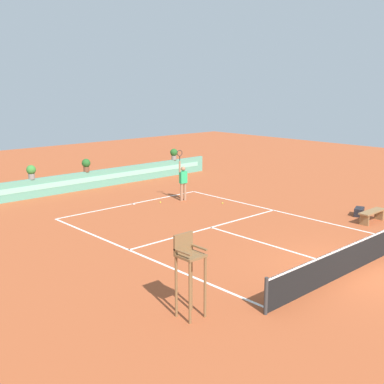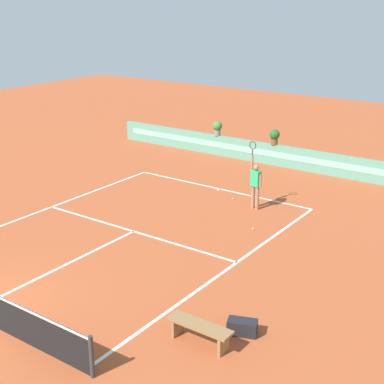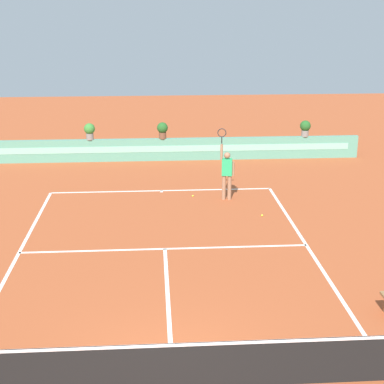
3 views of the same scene
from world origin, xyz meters
The scene contains 10 objects.
ground_plane centered at (0.00, 6.00, 0.00)m, with size 60.00×60.00×0.00m, color #A84C28.
court_lines centered at (0.00, 6.72, 0.00)m, with size 8.32×11.94×0.01m.
back_wall_barrier centered at (0.00, 16.39, 0.50)m, with size 18.00×0.21×1.00m.
bench_courtside centered at (5.56, 2.30, 0.38)m, with size 1.60×0.44×0.51m.
gear_bag centered at (6.16, 3.21, 0.18)m, with size 0.70×0.36×0.36m, color black.
tennis_player centered at (2.30, 10.71, 1.05)m, with size 0.61×0.28×2.58m.
tennis_ball_near_baseline centered at (1.12, 11.09, 0.03)m, with size 0.07×0.07×0.07m, color #CCE033.
tennis_ball_mid_court centered at (3.26, 8.88, 0.03)m, with size 0.07×0.07×0.07m, color #CCE033.
potted_plant_centre centered at (0.14, 16.39, 1.41)m, with size 0.48×0.48×0.72m.
potted_plant_left centered at (-3.05, 16.39, 1.41)m, with size 0.48×0.48×0.72m.
Camera 2 is at (11.80, -6.84, 7.55)m, focal length 52.43 mm.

